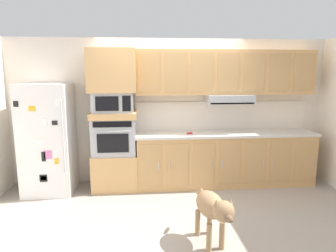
{
  "coord_description": "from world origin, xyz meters",
  "views": [
    {
      "loc": [
        -0.5,
        -4.2,
        1.96
      ],
      "look_at": [
        -0.08,
        0.59,
        1.08
      ],
      "focal_mm": 32.28,
      "sensor_mm": 36.0,
      "label": 1
    }
  ],
  "objects": [
    {
      "name": "dog",
      "position": [
        0.27,
        -1.12,
        0.45
      ],
      "size": [
        0.37,
        0.91,
        0.67
      ],
      "rotation": [
        0.0,
        0.0,
        -1.38
      ],
      "color": "#997551",
      "rests_on": "ground"
    },
    {
      "name": "back_kitchen_wall",
      "position": [
        0.0,
        1.11,
        1.25
      ],
      "size": [
        6.2,
        0.12,
        2.5
      ],
      "primitive_type": "cube",
      "color": "silver",
      "rests_on": "ground"
    },
    {
      "name": "microwave",
      "position": [
        -0.96,
        0.75,
        1.46
      ],
      "size": [
        0.64,
        0.54,
        0.32
      ],
      "color": "#A8AAAF",
      "rests_on": "appliance_mid_shelf"
    },
    {
      "name": "appliance_upper_cabinet",
      "position": [
        -0.96,
        0.75,
        1.96
      ],
      "size": [
        0.74,
        0.62,
        0.68
      ],
      "primitive_type": "cube",
      "color": "tan",
      "rests_on": "microwave"
    },
    {
      "name": "countertop_slab",
      "position": [
        0.93,
        0.75,
        0.9
      ],
      "size": [
        3.07,
        0.64,
        0.04
      ],
      "primitive_type": "cube",
      "color": "beige",
      "rests_on": "lower_cabinet_run"
    },
    {
      "name": "upper_cabinet_with_hood",
      "position": [
        0.93,
        0.87,
        1.9
      ],
      "size": [
        3.03,
        0.48,
        0.88
      ],
      "color": "tan",
      "rests_on": "backsplash_panel"
    },
    {
      "name": "backsplash_panel",
      "position": [
        0.93,
        1.04,
        1.17
      ],
      "size": [
        3.07,
        0.02,
        0.5
      ],
      "primitive_type": "cube",
      "color": "white",
      "rests_on": "countertop_slab"
    },
    {
      "name": "oven_base_cabinet",
      "position": [
        -0.96,
        0.75,
        0.3
      ],
      "size": [
        0.74,
        0.62,
        0.6
      ],
      "primitive_type": "cube",
      "color": "tan",
      "rests_on": "ground"
    },
    {
      "name": "refrigerator",
      "position": [
        -2.0,
        0.68,
        0.88
      ],
      "size": [
        0.76,
        0.73,
        1.76
      ],
      "color": "white",
      "rests_on": "ground"
    },
    {
      "name": "built_in_oven",
      "position": [
        -0.96,
        0.75,
        0.9
      ],
      "size": [
        0.7,
        0.62,
        0.6
      ],
      "color": "#A8AAAF",
      "rests_on": "oven_base_cabinet"
    },
    {
      "name": "screwdriver",
      "position": [
        0.3,
        0.67,
        0.93
      ],
      "size": [
        0.15,
        0.16,
        0.03
      ],
      "color": "red",
      "rests_on": "countertop_slab"
    },
    {
      "name": "ground_plane",
      "position": [
        0.0,
        0.0,
        0.0
      ],
      "size": [
        9.6,
        9.6,
        0.0
      ],
      "primitive_type": "plane",
      "color": "#9E9389"
    },
    {
      "name": "appliance_mid_shelf",
      "position": [
        -0.96,
        0.75,
        1.25
      ],
      "size": [
        0.74,
        0.62,
        0.1
      ],
      "primitive_type": "cube",
      "color": "tan",
      "rests_on": "built_in_oven"
    },
    {
      "name": "lower_cabinet_run",
      "position": [
        0.93,
        0.75,
        0.44
      ],
      "size": [
        3.03,
        0.63,
        0.88
      ],
      "color": "tan",
      "rests_on": "ground"
    }
  ]
}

